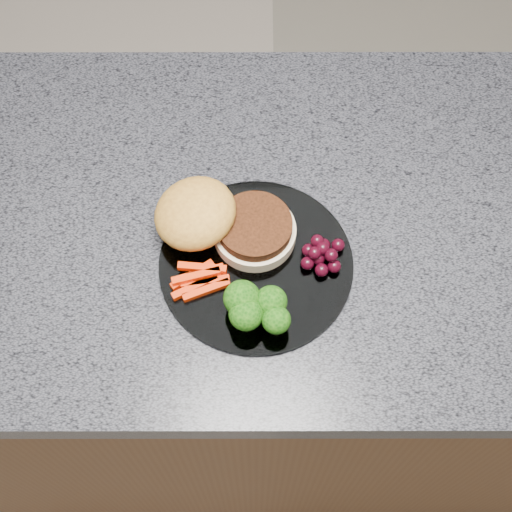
# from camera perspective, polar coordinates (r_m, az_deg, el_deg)

# --- Properties ---
(island_cabinet) EXTENTS (1.20, 0.60, 0.86)m
(island_cabinet) POSITION_cam_1_polar(r_m,az_deg,el_deg) (1.42, 2.35, -6.43)
(island_cabinet) COLOR #4F311B
(island_cabinet) RESTS_ON ground
(countertop) EXTENTS (1.20, 0.60, 0.04)m
(countertop) POSITION_cam_1_polar(r_m,az_deg,el_deg) (1.01, 3.29, 2.70)
(countertop) COLOR #45464E
(countertop) RESTS_ON island_cabinet
(plate) EXTENTS (0.26, 0.26, 0.01)m
(plate) POSITION_cam_1_polar(r_m,az_deg,el_deg) (0.95, -0.00, -0.63)
(plate) COLOR white
(plate) RESTS_ON countertop
(burger) EXTENTS (0.20, 0.14, 0.06)m
(burger) POSITION_cam_1_polar(r_m,az_deg,el_deg) (0.95, -3.18, 2.81)
(burger) COLOR beige
(burger) RESTS_ON plate
(carrot_sticks) EXTENTS (0.08, 0.06, 0.02)m
(carrot_sticks) POSITION_cam_1_polar(r_m,az_deg,el_deg) (0.93, -4.54, -1.82)
(carrot_sticks) COLOR #EF2E03
(carrot_sticks) RESTS_ON plate
(broccoli) EXTENTS (0.08, 0.07, 0.06)m
(broccoli) POSITION_cam_1_polar(r_m,az_deg,el_deg) (0.89, -0.07, -4.11)
(broccoli) COLOR #659937
(broccoli) RESTS_ON plate
(grape_bunch) EXTENTS (0.06, 0.06, 0.03)m
(grape_bunch) POSITION_cam_1_polar(r_m,az_deg,el_deg) (0.94, 5.34, 0.14)
(grape_bunch) COLOR black
(grape_bunch) RESTS_ON plate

